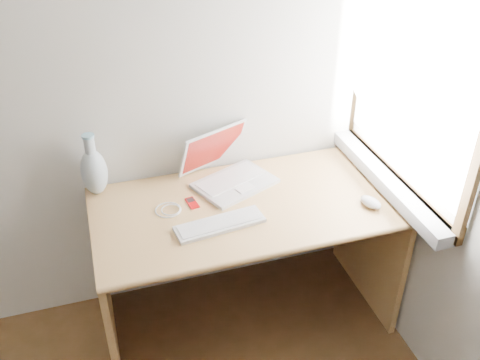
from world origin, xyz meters
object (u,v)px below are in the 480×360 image
object	(u,v)px
external_keyboard	(220,224)
vase	(94,170)
desk	(241,229)
laptop	(232,170)

from	to	relation	value
external_keyboard	vase	size ratio (longest dim) A/B	1.30
desk	external_keyboard	size ratio (longest dim) A/B	3.48
external_keyboard	vase	xyz separation A→B (m)	(-0.48, 0.41, 0.11)
laptop	vase	bearing A→B (deg)	149.86
desk	vase	distance (m)	0.75
desk	laptop	xyz separation A→B (m)	(-0.00, 0.13, 0.27)
desk	laptop	distance (m)	0.30
desk	external_keyboard	bearing A→B (deg)	-127.95
laptop	vase	xyz separation A→B (m)	(-0.64, 0.08, 0.07)
laptop	desk	bearing A→B (deg)	-111.16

